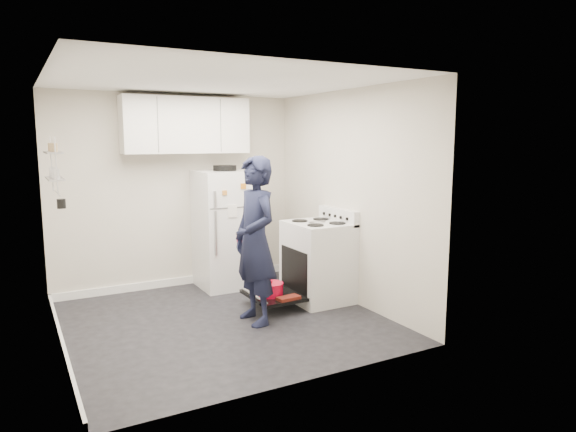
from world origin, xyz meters
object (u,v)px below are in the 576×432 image
refrigerator (226,229)px  person (255,241)px  electric_range (317,262)px  open_oven_door (272,292)px

refrigerator → person: person is taller
electric_range → refrigerator: size_ratio=0.69×
electric_range → open_oven_door: (-0.61, -0.02, -0.28)m
refrigerator → person: 1.45m
electric_range → person: bearing=-161.5°
electric_range → open_oven_door: size_ratio=1.57×
open_oven_door → refrigerator: bearing=95.7°
open_oven_door → refrigerator: (-0.11, 1.12, 0.58)m
person → electric_range: bearing=105.2°
electric_range → refrigerator: 1.35m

